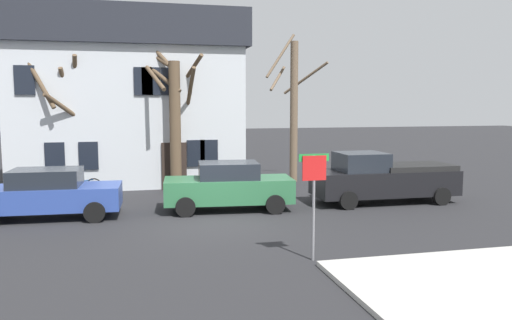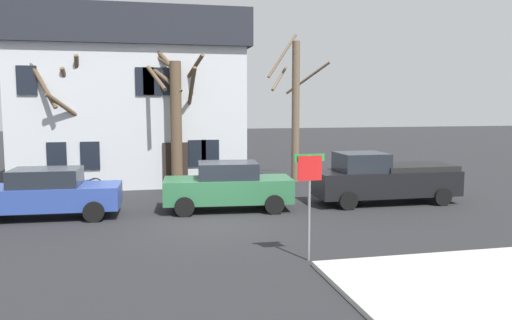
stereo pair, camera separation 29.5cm
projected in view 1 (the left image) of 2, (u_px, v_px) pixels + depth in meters
The scene contains 11 objects.
ground_plane at pixel (216, 224), 16.15m from camera, with size 120.00×120.00×0.00m, color #262628.
building_main at pixel (130, 98), 26.03m from camera, with size 10.88×9.16×8.11m.
tree_bare_near at pixel (55, 121), 21.76m from camera, with size 2.70×2.65×6.17m.
tree_bare_mid at pixel (171, 105), 22.90m from camera, with size 2.62×2.75×7.26m.
tree_bare_far at pixel (176, 121), 21.79m from camera, with size 2.45×2.41×5.95m.
tree_bare_end at pixel (293, 107), 24.66m from camera, with size 3.14×2.01×7.33m.
car_blue_sedan at pixel (47, 194), 16.83m from camera, with size 4.85×2.22×1.67m.
car_green_sedan at pixel (229, 186), 18.16m from camera, with size 4.70×2.36×1.74m.
pickup_truck_black at pixel (383, 178), 19.55m from camera, with size 5.58×2.20×1.97m.
street_sign_pole at pixel (314, 186), 12.20m from camera, with size 0.76×0.07×2.63m.
bicycle_leaning at pixel (82, 186), 21.28m from camera, with size 1.69×0.53×1.03m.
Camera 1 is at (-2.41, -15.69, 3.84)m, focal length 35.41 mm.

